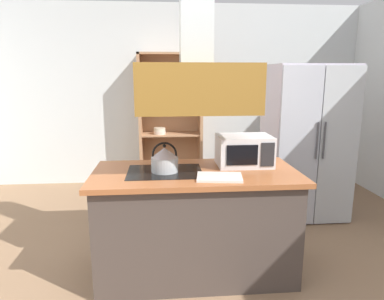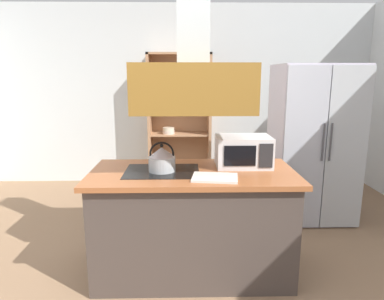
{
  "view_description": "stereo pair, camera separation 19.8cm",
  "coord_description": "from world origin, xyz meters",
  "px_view_note": "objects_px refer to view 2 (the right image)",
  "views": [
    {
      "loc": [
        -0.08,
        -2.41,
        1.67
      ],
      "look_at": [
        0.19,
        0.64,
        1.0
      ],
      "focal_mm": 32.29,
      "sensor_mm": 36.0,
      "label": 1
    },
    {
      "loc": [
        0.12,
        -2.42,
        1.67
      ],
      "look_at": [
        0.19,
        0.64,
        1.0
      ],
      "focal_mm": 32.29,
      "sensor_mm": 36.0,
      "label": 2
    }
  ],
  "objects_px": {
    "cutting_board": "(215,178)",
    "microwave": "(243,151)",
    "dish_cabinet": "(180,127)",
    "kettle": "(162,159)",
    "refrigerator": "(313,143)"
  },
  "relations": [
    {
      "from": "kettle",
      "to": "cutting_board",
      "type": "relative_size",
      "value": 0.71
    },
    {
      "from": "refrigerator",
      "to": "dish_cabinet",
      "type": "distance_m",
      "value": 2.04
    },
    {
      "from": "dish_cabinet",
      "to": "microwave",
      "type": "xyz_separation_m",
      "value": [
        0.58,
        -2.34,
        0.15
      ]
    },
    {
      "from": "dish_cabinet",
      "to": "microwave",
      "type": "distance_m",
      "value": 2.41
    },
    {
      "from": "cutting_board",
      "to": "kettle",
      "type": "bearing_deg",
      "value": 152.55
    },
    {
      "from": "microwave",
      "to": "cutting_board",
      "type": "bearing_deg",
      "value": -126.47
    },
    {
      "from": "microwave",
      "to": "kettle",
      "type": "bearing_deg",
      "value": -167.27
    },
    {
      "from": "kettle",
      "to": "cutting_board",
      "type": "height_order",
      "value": "kettle"
    },
    {
      "from": "refrigerator",
      "to": "cutting_board",
      "type": "bearing_deg",
      "value": -132.1
    },
    {
      "from": "kettle",
      "to": "microwave",
      "type": "relative_size",
      "value": 0.53
    },
    {
      "from": "kettle",
      "to": "cutting_board",
      "type": "distance_m",
      "value": 0.47
    },
    {
      "from": "cutting_board",
      "to": "dish_cabinet",
      "type": "bearing_deg",
      "value": 96.41
    },
    {
      "from": "refrigerator",
      "to": "dish_cabinet",
      "type": "relative_size",
      "value": 0.9
    },
    {
      "from": "cutting_board",
      "to": "microwave",
      "type": "xyz_separation_m",
      "value": [
        0.27,
        0.37,
        0.12
      ]
    },
    {
      "from": "dish_cabinet",
      "to": "microwave",
      "type": "relative_size",
      "value": 4.3
    }
  ]
}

